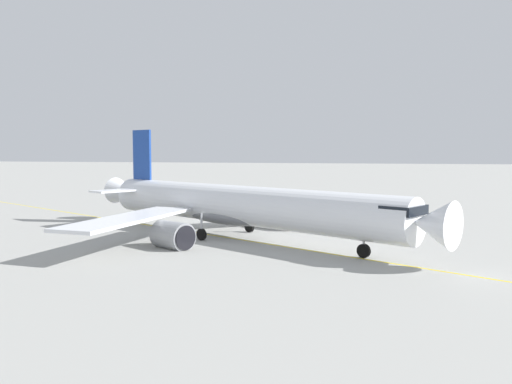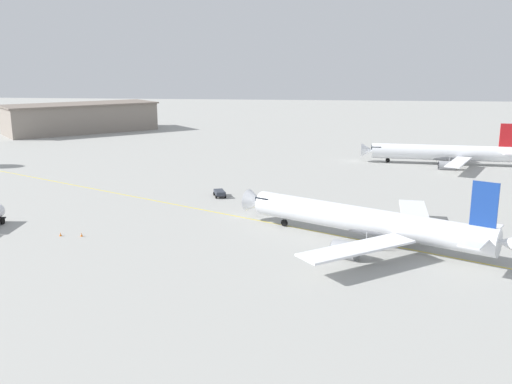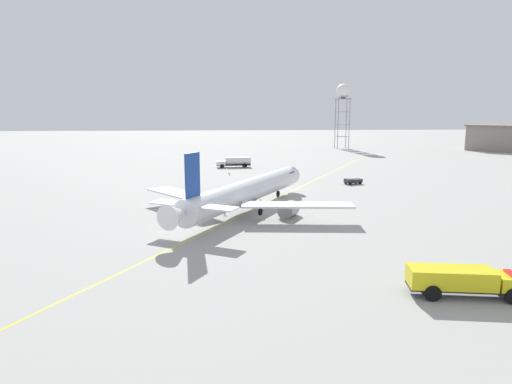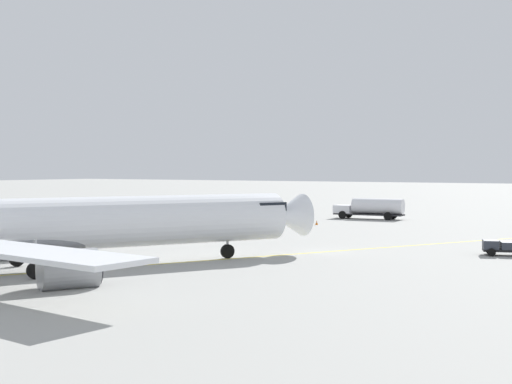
% 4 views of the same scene
% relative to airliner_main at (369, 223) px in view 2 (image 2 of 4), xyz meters
% --- Properties ---
extents(ground_plane, '(600.00, 600.00, 0.00)m').
position_rel_airliner_main_xyz_m(ground_plane, '(-2.22, 0.77, -2.97)').
color(ground_plane, '#9E9E99').
extents(airliner_main, '(38.07, 31.89, 10.82)m').
position_rel_airliner_main_xyz_m(airliner_main, '(0.00, 0.00, 0.00)').
color(airliner_main, white).
rests_on(airliner_main, ground_plane).
extents(airliner_secondary, '(40.04, 34.40, 10.59)m').
position_rel_airliner_main_xyz_m(airliner_secondary, '(-23.41, -65.13, -0.24)').
color(airliner_secondary, white).
rests_on(airliner_secondary, ground_plane).
extents(baggage_truck_truck, '(2.96, 4.21, 1.22)m').
position_rel_airliner_main_xyz_m(baggage_truck_truck, '(25.72, -25.03, -2.25)').
color(baggage_truck_truck, '#232326').
rests_on(baggage_truck_truck, ground_plane).
extents(terminal_shed, '(52.69, 49.93, 10.22)m').
position_rel_airliner_main_xyz_m(terminal_shed, '(93.04, -118.27, 2.17)').
color(terminal_shed, gray).
rests_on(terminal_shed, ground_plane).
extents(taxiway_centreline, '(171.29, 92.54, 0.01)m').
position_rel_airliner_main_xyz_m(taxiway_centreline, '(1.64, -1.50, -2.96)').
color(taxiway_centreline, yellow).
rests_on(taxiway_centreline, ground_plane).
extents(safety_cone_near, '(0.36, 0.36, 0.55)m').
position_rel_airliner_main_xyz_m(safety_cone_near, '(41.47, 1.70, -2.69)').
color(safety_cone_near, orange).
rests_on(safety_cone_near, ground_plane).
extents(safety_cone_mid, '(0.36, 0.36, 0.55)m').
position_rel_airliner_main_xyz_m(safety_cone_mid, '(44.62, 1.85, -2.69)').
color(safety_cone_mid, orange).
rests_on(safety_cone_mid, ground_plane).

